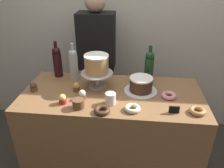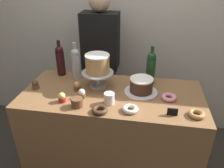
{
  "view_description": "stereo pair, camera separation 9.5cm",
  "coord_description": "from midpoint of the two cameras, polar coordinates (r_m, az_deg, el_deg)",
  "views": [
    {
      "loc": [
        0.16,
        -1.52,
        1.78
      ],
      "look_at": [
        0.0,
        0.0,
        0.97
      ],
      "focal_mm": 35.76,
      "sensor_mm": 36.0,
      "label": 1
    },
    {
      "loc": [
        0.26,
        -1.5,
        1.78
      ],
      "look_at": [
        0.0,
        0.0,
        0.97
      ],
      "focal_mm": 35.76,
      "sensor_mm": 36.0,
      "label": 2
    }
  ],
  "objects": [
    {
      "name": "back_wall",
      "position": [
        2.48,
        1.2,
        16.76
      ],
      "size": [
        6.0,
        0.05,
        2.6
      ],
      "color": "beige",
      "rests_on": "ground_plane"
    },
    {
      "name": "cupcake_lemon",
      "position": [
        1.67,
        -14.12,
        -3.8
      ],
      "size": [
        0.06,
        0.06,
        0.07
      ],
      "color": "red",
      "rests_on": "display_counter"
    },
    {
      "name": "cupcake_caramel",
      "position": [
        1.81,
        -10.55,
        -0.79
      ],
      "size": [
        0.06,
        0.06,
        0.07
      ],
      "color": "brown",
      "rests_on": "display_counter"
    },
    {
      "name": "cupcake_chocolate",
      "position": [
        1.9,
        -20.77,
        -0.71
      ],
      "size": [
        0.06,
        0.06,
        0.07
      ],
      "color": "brown",
      "rests_on": "display_counter"
    },
    {
      "name": "coffee_cup_ceramic",
      "position": [
        1.61,
        -2.06,
        -3.76
      ],
      "size": [
        0.08,
        0.08,
        0.08
      ],
      "color": "white",
      "rests_on": "display_counter"
    },
    {
      "name": "chocolate_round_cake",
      "position": [
        1.76,
        5.9,
        -0.02
      ],
      "size": [
        0.18,
        0.18,
        0.11
      ],
      "color": "#3D2619",
      "rests_on": "silver_serving_platter"
    },
    {
      "name": "barista_figure",
      "position": [
        2.34,
        -4.91,
        4.14
      ],
      "size": [
        0.36,
        0.22,
        1.6
      ],
      "color": "black",
      "rests_on": "ground_plane"
    },
    {
      "name": "donut_chocolate",
      "position": [
        1.54,
        -4.33,
        -6.77
      ],
      "size": [
        0.11,
        0.11,
        0.03
      ],
      "color": "#472D1E",
      "rests_on": "display_counter"
    },
    {
      "name": "wine_bottle_dark_red",
      "position": [
        2.05,
        -15.11,
        5.65
      ],
      "size": [
        0.08,
        0.08,
        0.33
      ],
      "color": "black",
      "rests_on": "display_counter"
    },
    {
      "name": "donut_pink",
      "position": [
        1.74,
        12.82,
        -2.91
      ],
      "size": [
        0.11,
        0.11,
        0.03
      ],
      "color": "pink",
      "rests_on": "display_counter"
    },
    {
      "name": "silver_serving_platter",
      "position": [
        1.79,
        5.8,
        -1.76
      ],
      "size": [
        0.26,
        0.26,
        0.01
      ],
      "color": "white",
      "rests_on": "display_counter"
    },
    {
      "name": "wine_bottle_clear",
      "position": [
        1.96,
        -11.18,
        5.08
      ],
      "size": [
        0.08,
        0.08,
        0.33
      ],
      "color": "#B2BCC1",
      "rests_on": "display_counter"
    },
    {
      "name": "white_layer_cake",
      "position": [
        1.78,
        -5.52,
        5.11
      ],
      "size": [
        0.2,
        0.2,
        0.15
      ],
      "color": "tan",
      "rests_on": "cake_stand_pedestal"
    },
    {
      "name": "donut_maple",
      "position": [
        1.62,
        19.42,
        -6.54
      ],
      "size": [
        0.11,
        0.11,
        0.03
      ],
      "color": "#B27F47",
      "rests_on": "display_counter"
    },
    {
      "name": "wine_bottle_green",
      "position": [
        1.9,
        8.07,
        4.49
      ],
      "size": [
        0.08,
        0.08,
        0.33
      ],
      "color": "#193D1E",
      "rests_on": "display_counter"
    },
    {
      "name": "cake_stand_pedestal",
      "position": [
        1.82,
        -5.36,
        1.79
      ],
      "size": [
        0.26,
        0.26,
        0.13
      ],
      "color": "#B2B2B7",
      "rests_on": "display_counter"
    },
    {
      "name": "price_sign_chalkboard",
      "position": [
        1.57,
        13.94,
        -6.4
      ],
      "size": [
        0.07,
        0.01,
        0.05
      ],
      "color": "black",
      "rests_on": "display_counter"
    },
    {
      "name": "cookie_stack",
      "position": [
        1.6,
        -10.27,
        -4.96
      ],
      "size": [
        0.08,
        0.08,
        0.07
      ],
      "color": "brown",
      "rests_on": "display_counter"
    },
    {
      "name": "cupcake_vanilla",
      "position": [
        1.7,
        -9.22,
        -2.74
      ],
      "size": [
        0.06,
        0.06,
        0.07
      ],
      "color": "brown",
      "rests_on": "display_counter"
    },
    {
      "name": "donut_sugar",
      "position": [
        1.56,
        3.5,
        -6.26
      ],
      "size": [
        0.11,
        0.11,
        0.03
      ],
      "color": "silver",
      "rests_on": "display_counter"
    },
    {
      "name": "display_counter",
      "position": [
        2.03,
        -1.38,
        -13.25
      ],
      "size": [
        1.43,
        0.67,
        0.89
      ],
      "color": "brown",
      "rests_on": "ground_plane"
    }
  ]
}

